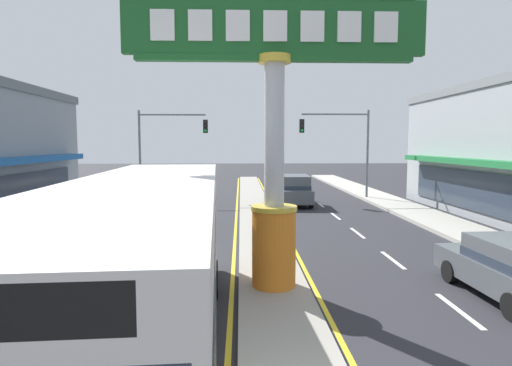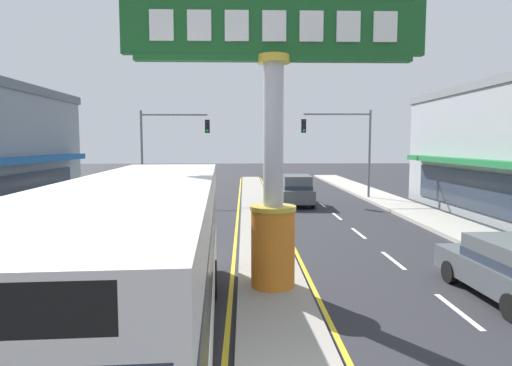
% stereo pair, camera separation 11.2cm
% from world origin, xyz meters
% --- Properties ---
extents(median_strip, '(1.86, 52.00, 0.14)m').
position_xyz_m(median_strip, '(0.00, 18.00, 0.07)').
color(median_strip, gray).
rests_on(median_strip, ground).
extents(sidewalk_left, '(2.60, 60.00, 0.18)m').
position_xyz_m(sidewalk_left, '(-8.83, 16.00, 0.09)').
color(sidewalk_left, '#ADA89E').
rests_on(sidewalk_left, ground).
extents(sidewalk_right, '(2.60, 60.00, 0.18)m').
position_xyz_m(sidewalk_right, '(8.83, 16.00, 0.09)').
color(sidewalk_right, '#ADA89E').
rests_on(sidewalk_right, ground).
extents(lane_markings, '(8.60, 52.00, 0.01)m').
position_xyz_m(lane_markings, '(-0.00, 16.65, 0.00)').
color(lane_markings, silver).
rests_on(lane_markings, ground).
extents(district_sign, '(7.64, 1.21, 7.50)m').
position_xyz_m(district_sign, '(0.00, 6.31, 4.25)').
color(district_sign, orange).
rests_on(district_sign, median_strip).
extents(traffic_light_left_side, '(4.86, 0.46, 6.20)m').
position_xyz_m(traffic_light_left_side, '(-6.17, 25.71, 4.25)').
color(traffic_light_left_side, slate).
rests_on(traffic_light_left_side, ground).
extents(traffic_light_right_side, '(4.86, 0.46, 6.20)m').
position_xyz_m(traffic_light_right_side, '(6.17, 24.83, 4.25)').
color(traffic_light_right_side, slate).
rests_on(traffic_light_right_side, ground).
extents(bus_near_right_lane, '(3.12, 11.32, 3.26)m').
position_xyz_m(bus_near_right_lane, '(-2.58, 2.82, 1.87)').
color(bus_near_right_lane, silver).
rests_on(bus_near_right_lane, ground).
extents(suv_far_right_lane, '(2.10, 4.67, 1.90)m').
position_xyz_m(suv_far_right_lane, '(2.58, 22.35, 0.98)').
color(suv_far_right_lane, '#4C5156').
rests_on(suv_far_right_lane, ground).
extents(sedan_near_left_lane, '(1.97, 4.37, 1.53)m').
position_xyz_m(sedan_near_left_lane, '(5.88, 5.48, 0.79)').
color(sedan_near_left_lane, '#4C5156').
rests_on(sedan_near_left_lane, ground).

